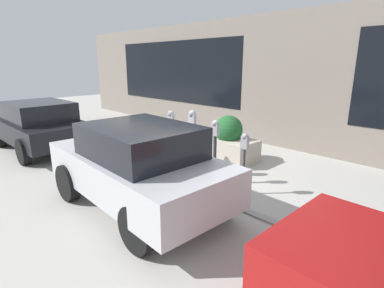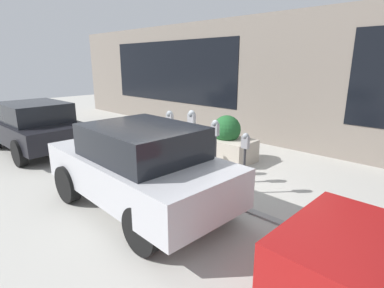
{
  "view_description": "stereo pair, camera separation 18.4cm",
  "coord_description": "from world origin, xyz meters",
  "px_view_note": "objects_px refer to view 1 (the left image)",
  "views": [
    {
      "loc": [
        -4.63,
        4.39,
        2.73
      ],
      "look_at": [
        0.0,
        -0.15,
        0.95
      ],
      "focal_mm": 28.0,
      "sensor_mm": 36.0,
      "label": 1
    },
    {
      "loc": [
        -4.5,
        4.52,
        2.73
      ],
      "look_at": [
        0.0,
        -0.15,
        0.95
      ],
      "focal_mm": 28.0,
      "sensor_mm": 36.0,
      "label": 2
    }
  ],
  "objects_px": {
    "planter_box": "(228,143)",
    "parked_car_middle": "(138,165)",
    "parking_meter_middle": "(192,126)",
    "parking_meter_fourth": "(171,129)",
    "parking_meter_second": "(215,143)",
    "parked_car_rear": "(39,125)",
    "parking_meter_nearest": "(245,150)"
  },
  "relations": [
    {
      "from": "parking_meter_middle",
      "to": "parked_car_middle",
      "type": "distance_m",
      "value": 1.98
    },
    {
      "from": "parking_meter_middle",
      "to": "parked_car_rear",
      "type": "xyz_separation_m",
      "value": [
        5.04,
        1.85,
        -0.44
      ]
    },
    {
      "from": "parking_meter_second",
      "to": "planter_box",
      "type": "height_order",
      "value": "parking_meter_second"
    },
    {
      "from": "parking_meter_second",
      "to": "parking_meter_nearest",
      "type": "bearing_deg",
      "value": -179.92
    },
    {
      "from": "parking_meter_middle",
      "to": "parking_meter_second",
      "type": "bearing_deg",
      "value": -178.05
    },
    {
      "from": "parking_meter_nearest",
      "to": "parked_car_middle",
      "type": "xyz_separation_m",
      "value": [
        1.06,
        1.91,
        -0.12
      ]
    },
    {
      "from": "parking_meter_nearest",
      "to": "parked_car_middle",
      "type": "height_order",
      "value": "parked_car_middle"
    },
    {
      "from": "parking_meter_second",
      "to": "parked_car_rear",
      "type": "distance_m",
      "value": 6.05
    },
    {
      "from": "parking_meter_middle",
      "to": "planter_box",
      "type": "xyz_separation_m",
      "value": [
        0.17,
        -1.61,
        -0.74
      ]
    },
    {
      "from": "parking_meter_middle",
      "to": "parking_meter_fourth",
      "type": "distance_m",
      "value": 0.8
    },
    {
      "from": "parking_meter_second",
      "to": "parking_meter_middle",
      "type": "height_order",
      "value": "parking_meter_middle"
    },
    {
      "from": "parked_car_rear",
      "to": "parked_car_middle",
      "type": "bearing_deg",
      "value": 178.16
    },
    {
      "from": "planter_box",
      "to": "parked_car_middle",
      "type": "distance_m",
      "value": 3.57
    },
    {
      "from": "parking_meter_second",
      "to": "parked_car_middle",
      "type": "distance_m",
      "value": 1.93
    },
    {
      "from": "parked_car_middle",
      "to": "parked_car_rear",
      "type": "bearing_deg",
      "value": 1.47
    },
    {
      "from": "parking_meter_fourth",
      "to": "parked_car_middle",
      "type": "height_order",
      "value": "parked_car_middle"
    },
    {
      "from": "parking_meter_nearest",
      "to": "parked_car_rear",
      "type": "distance_m",
      "value": 6.83
    },
    {
      "from": "parked_car_rear",
      "to": "parking_meter_fourth",
      "type": "bearing_deg",
      "value": -157.96
    },
    {
      "from": "parking_meter_fourth",
      "to": "planter_box",
      "type": "relative_size",
      "value": 0.97
    },
    {
      "from": "parking_meter_nearest",
      "to": "parking_meter_fourth",
      "type": "xyz_separation_m",
      "value": [
        2.3,
        0.02,
        0.1
      ]
    },
    {
      "from": "parking_meter_fourth",
      "to": "parked_car_rear",
      "type": "distance_m",
      "value": 4.66
    },
    {
      "from": "parking_meter_middle",
      "to": "parking_meter_nearest",
      "type": "bearing_deg",
      "value": -179.05
    },
    {
      "from": "planter_box",
      "to": "parked_car_rear",
      "type": "bearing_deg",
      "value": 35.41
    },
    {
      "from": "planter_box",
      "to": "parked_car_middle",
      "type": "height_order",
      "value": "parked_car_middle"
    },
    {
      "from": "parking_meter_second",
      "to": "parking_meter_fourth",
      "type": "relative_size",
      "value": 0.97
    },
    {
      "from": "parking_meter_second",
      "to": "planter_box",
      "type": "bearing_deg",
      "value": -60.89
    },
    {
      "from": "parking_meter_second",
      "to": "parked_car_middle",
      "type": "relative_size",
      "value": 0.37
    },
    {
      "from": "parking_meter_nearest",
      "to": "parking_meter_second",
      "type": "height_order",
      "value": "parking_meter_second"
    },
    {
      "from": "parking_meter_middle",
      "to": "parked_car_rear",
      "type": "bearing_deg",
      "value": 20.15
    },
    {
      "from": "parking_meter_second",
      "to": "parked_car_middle",
      "type": "xyz_separation_m",
      "value": [
        0.25,
        1.91,
        -0.12
      ]
    },
    {
      "from": "parking_meter_second",
      "to": "planter_box",
      "type": "distance_m",
      "value": 1.87
    },
    {
      "from": "parking_meter_nearest",
      "to": "planter_box",
      "type": "bearing_deg",
      "value": -43.08
    }
  ]
}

